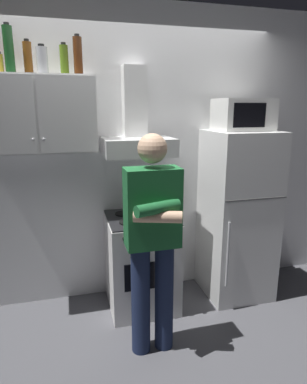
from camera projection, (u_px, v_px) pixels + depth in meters
name	position (u px, v px, depth m)	size (l,w,h in m)	color
ground_plane	(154.00, 318.00, 2.93)	(7.00, 7.00, 0.00)	#4C4C51
back_wall_tiled	(137.00, 157.00, 3.16)	(4.80, 0.10, 2.70)	white
upper_cabinet	(38.00, 114.00, 2.64)	(0.90, 0.37, 0.60)	silver
stove_oven	(141.00, 262.00, 3.04)	(0.60, 0.62, 0.87)	white
range_hood	(137.00, 132.00, 2.88)	(0.60, 0.44, 0.75)	white
refrigerator	(237.00, 215.00, 3.19)	(0.60, 0.62, 1.60)	silver
microwave	(243.00, 115.00, 2.97)	(0.48, 0.37, 0.28)	silver
person_standing	(153.00, 239.00, 2.35)	(0.38, 0.33, 1.64)	#192342
cooking_pot	(159.00, 214.00, 2.85)	(0.31, 0.21, 0.09)	#B7BABF
bottle_beer_brown	(28.00, 58.00, 2.54)	(0.07, 0.07, 0.25)	brown
bottle_canister_steel	(42.00, 60.00, 2.54)	(0.08, 0.08, 0.22)	#B2B5BA
bottle_olive_oil	(64.00, 60.00, 2.63)	(0.07, 0.07, 0.25)	#4C6B19
bottle_wine_green	(9.00, 50.00, 2.47)	(0.07, 0.07, 0.35)	#19471E
bottle_rum_dark	(78.00, 56.00, 2.62)	(0.07, 0.07, 0.31)	#47230F
bottle_spice_jar	(0.00, 64.00, 2.49)	(0.05, 0.05, 0.16)	gold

